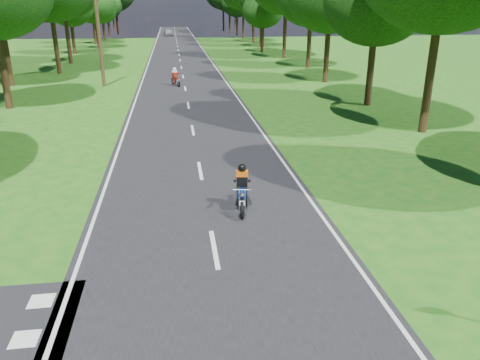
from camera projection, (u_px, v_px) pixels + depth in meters
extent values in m
plane|color=#195E15|center=(223.00, 295.00, 10.04)|extent=(160.00, 160.00, 0.00)
cube|color=black|center=(179.00, 55.00, 56.32)|extent=(7.00, 140.00, 0.02)
cube|color=silver|center=(214.00, 249.00, 11.88)|extent=(0.12, 2.00, 0.01)
cube|color=silver|center=(200.00, 171.00, 17.43)|extent=(0.12, 2.00, 0.01)
cube|color=silver|center=(193.00, 130.00, 22.99)|extent=(0.12, 2.00, 0.01)
cube|color=silver|center=(188.00, 105.00, 28.54)|extent=(0.12, 2.00, 0.01)
cube|color=silver|center=(185.00, 89.00, 34.10)|extent=(0.12, 2.00, 0.01)
cube|color=silver|center=(183.00, 77.00, 39.65)|extent=(0.12, 2.00, 0.01)
cube|color=silver|center=(181.00, 67.00, 45.20)|extent=(0.12, 2.00, 0.01)
cube|color=silver|center=(180.00, 60.00, 50.76)|extent=(0.12, 2.00, 0.01)
cube|color=silver|center=(179.00, 55.00, 56.31)|extent=(0.12, 2.00, 0.01)
cube|color=silver|center=(178.00, 50.00, 61.87)|extent=(0.12, 2.00, 0.01)
cube|color=silver|center=(178.00, 46.00, 67.42)|extent=(0.12, 2.00, 0.01)
cube|color=silver|center=(177.00, 43.00, 72.98)|extent=(0.12, 2.00, 0.01)
cube|color=silver|center=(176.00, 40.00, 78.53)|extent=(0.12, 2.00, 0.01)
cube|color=silver|center=(176.00, 38.00, 84.08)|extent=(0.12, 2.00, 0.01)
cube|color=silver|center=(176.00, 35.00, 89.64)|extent=(0.12, 2.00, 0.01)
cube|color=silver|center=(175.00, 34.00, 95.19)|extent=(0.12, 2.00, 0.01)
cube|color=silver|center=(175.00, 32.00, 100.75)|extent=(0.12, 2.00, 0.01)
cube|color=silver|center=(175.00, 30.00, 106.30)|extent=(0.12, 2.00, 0.01)
cube|color=silver|center=(174.00, 29.00, 111.86)|extent=(0.12, 2.00, 0.01)
cube|color=silver|center=(174.00, 28.00, 117.41)|extent=(0.12, 2.00, 0.01)
cube|color=silver|center=(151.00, 55.00, 55.88)|extent=(0.10, 140.00, 0.01)
cube|color=silver|center=(206.00, 54.00, 56.74)|extent=(0.10, 140.00, 0.01)
cube|color=silver|center=(25.00, 339.00, 8.70)|extent=(0.50, 0.50, 0.01)
cube|color=silver|center=(41.00, 301.00, 9.81)|extent=(0.50, 0.50, 0.01)
cylinder|color=black|center=(4.00, 75.00, 27.18)|extent=(0.40, 0.40, 3.91)
cylinder|color=black|center=(8.00, 60.00, 34.69)|extent=(0.40, 0.40, 3.79)
cylinder|color=black|center=(56.00, 48.00, 40.81)|extent=(0.40, 0.40, 4.32)
cylinder|color=black|center=(68.00, 41.00, 47.68)|extent=(0.40, 0.40, 4.40)
cylinder|color=black|center=(73.00, 41.00, 56.68)|extent=(0.40, 0.40, 3.20)
ellipsoid|color=black|center=(69.00, 6.00, 55.28)|extent=(5.60, 5.60, 4.76)
cylinder|color=black|center=(98.00, 36.00, 63.75)|extent=(0.40, 0.40, 3.22)
ellipsoid|color=black|center=(95.00, 5.00, 62.34)|extent=(5.64, 5.64, 4.79)
cylinder|color=black|center=(95.00, 32.00, 70.66)|extent=(0.40, 0.40, 3.61)
ellipsoid|color=black|center=(91.00, 0.00, 69.08)|extent=(6.31, 6.31, 5.37)
cylinder|color=black|center=(104.00, 32.00, 78.12)|extent=(0.40, 0.40, 2.67)
ellipsoid|color=black|center=(102.00, 11.00, 76.95)|extent=(4.67, 4.67, 3.97)
ellipsoid|color=black|center=(101.00, 3.00, 76.49)|extent=(4.00, 4.00, 3.40)
cylinder|color=black|center=(109.00, 28.00, 86.49)|extent=(0.40, 0.40, 3.09)
ellipsoid|color=black|center=(107.00, 6.00, 85.14)|extent=(5.40, 5.40, 4.59)
cylinder|color=black|center=(117.00, 22.00, 92.40)|extent=(0.40, 0.40, 4.48)
cylinder|color=black|center=(117.00, 22.00, 100.64)|extent=(0.40, 0.40, 4.09)
cylinder|color=black|center=(429.00, 85.00, 21.96)|extent=(0.40, 0.40, 4.56)
cylinder|color=black|center=(370.00, 76.00, 28.14)|extent=(0.40, 0.40, 3.49)
ellipsoid|color=black|center=(377.00, 0.00, 26.62)|extent=(6.12, 6.12, 5.20)
cylinder|color=black|center=(326.00, 58.00, 36.35)|extent=(0.40, 0.40, 3.69)
cylinder|color=black|center=(309.00, 48.00, 44.67)|extent=(0.40, 0.40, 3.74)
cylinder|color=black|center=(285.00, 37.00, 52.14)|extent=(0.40, 0.40, 4.64)
cylinder|color=black|center=(262.00, 40.00, 58.96)|extent=(0.40, 0.40, 2.91)
ellipsoid|color=black|center=(263.00, 10.00, 57.69)|extent=(5.09, 5.09, 4.33)
cylinder|color=black|center=(261.00, 33.00, 65.87)|extent=(0.40, 0.40, 3.88)
cylinder|color=black|center=(253.00, 28.00, 73.70)|extent=(0.40, 0.40, 4.18)
cylinder|color=black|center=(243.00, 25.00, 81.88)|extent=(0.40, 0.40, 4.63)
cylinder|color=black|center=(237.00, 26.00, 88.83)|extent=(0.40, 0.40, 3.36)
ellipsoid|color=black|center=(237.00, 3.00, 87.36)|extent=(5.88, 5.88, 5.00)
cylinder|color=black|center=(230.00, 23.00, 95.32)|extent=(0.40, 0.40, 4.09)
cylinder|color=black|center=(223.00, 21.00, 102.37)|extent=(0.40, 0.40, 4.48)
cylinder|color=black|center=(114.00, 21.00, 109.36)|extent=(0.40, 0.40, 3.84)
cylinder|color=black|center=(235.00, 19.00, 114.94)|extent=(0.40, 0.40, 4.16)
cylinder|color=black|center=(96.00, 24.00, 95.27)|extent=(0.40, 0.40, 3.52)
ellipsoid|color=black|center=(93.00, 2.00, 93.73)|extent=(6.16, 6.16, 5.24)
cylinder|color=black|center=(253.00, 21.00, 102.18)|extent=(0.40, 0.40, 4.48)
cylinder|color=#382616|center=(99.00, 31.00, 33.75)|extent=(0.26, 0.26, 8.00)
imported|color=#B9BBC1|center=(168.00, 32.00, 88.57)|extent=(1.93, 3.93, 1.29)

